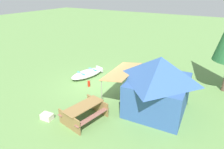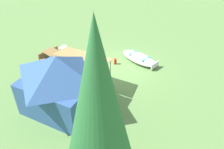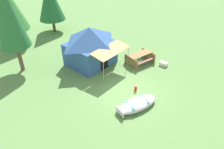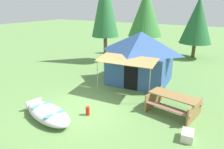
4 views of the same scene
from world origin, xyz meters
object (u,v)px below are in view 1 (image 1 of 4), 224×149
(canvas_cabin_tent, at_px, (158,83))
(cooler_box, at_px, (47,117))
(picnic_table, at_px, (84,111))
(beached_rowboat, at_px, (87,73))
(fuel_can, at_px, (89,84))

(canvas_cabin_tent, bearing_deg, cooler_box, -49.77)
(picnic_table, bearing_deg, cooler_box, -59.75)
(beached_rowboat, distance_m, canvas_cabin_tent, 6.00)
(canvas_cabin_tent, bearing_deg, picnic_table, -44.96)
(cooler_box, height_order, fuel_can, fuel_can)
(picnic_table, distance_m, fuel_can, 3.57)
(beached_rowboat, height_order, canvas_cabin_tent, canvas_cabin_tent)
(picnic_table, height_order, cooler_box, picnic_table)
(beached_rowboat, bearing_deg, cooler_box, 15.75)
(cooler_box, bearing_deg, beached_rowboat, -164.25)
(beached_rowboat, xyz_separation_m, cooler_box, (5.06, 1.43, -0.09))
(picnic_table, relative_size, fuel_can, 6.02)
(canvas_cabin_tent, distance_m, picnic_table, 3.91)
(beached_rowboat, bearing_deg, picnic_table, 36.03)
(fuel_can, bearing_deg, cooler_box, 5.70)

